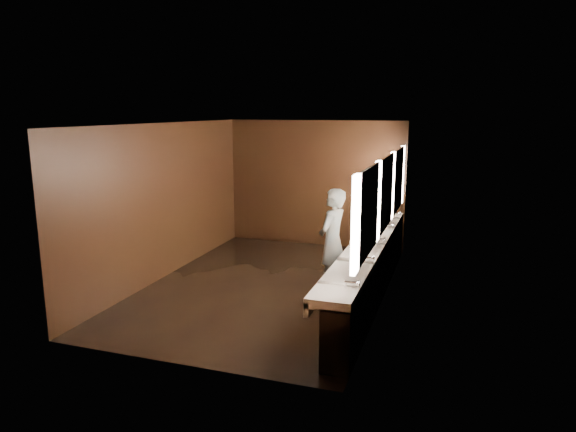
# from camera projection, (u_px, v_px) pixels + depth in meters

# --- Properties ---
(floor) EXTENTS (6.00, 6.00, 0.00)m
(floor) POSITION_uv_depth(u_px,v_px,m) (268.00, 285.00, 9.00)
(floor) COLOR black
(floor) RESTS_ON ground
(ceiling) EXTENTS (4.00, 6.00, 0.02)m
(ceiling) POSITION_uv_depth(u_px,v_px,m) (267.00, 124.00, 8.43)
(ceiling) COLOR #2D2D2B
(ceiling) RESTS_ON wall_back
(wall_back) EXTENTS (4.00, 0.02, 2.80)m
(wall_back) POSITION_uv_depth(u_px,v_px,m) (315.00, 184.00, 11.50)
(wall_back) COLOR black
(wall_back) RESTS_ON floor
(wall_front) EXTENTS (4.00, 0.02, 2.80)m
(wall_front) POSITION_uv_depth(u_px,v_px,m) (176.00, 253.00, 5.93)
(wall_front) COLOR black
(wall_front) RESTS_ON floor
(wall_left) EXTENTS (0.02, 6.00, 2.80)m
(wall_left) POSITION_uv_depth(u_px,v_px,m) (165.00, 201.00, 9.34)
(wall_left) COLOR black
(wall_left) RESTS_ON floor
(wall_right) EXTENTS (0.02, 6.00, 2.80)m
(wall_right) POSITION_uv_depth(u_px,v_px,m) (386.00, 215.00, 8.10)
(wall_right) COLOR black
(wall_right) RESTS_ON floor
(sink_counter) EXTENTS (0.55, 5.40, 1.01)m
(sink_counter) POSITION_uv_depth(u_px,v_px,m) (371.00, 268.00, 8.35)
(sink_counter) COLOR black
(sink_counter) RESTS_ON floor
(mirror_band) EXTENTS (0.06, 5.03, 1.15)m
(mirror_band) POSITION_uv_depth(u_px,v_px,m) (386.00, 193.00, 8.03)
(mirror_band) COLOR #FFE4CF
(mirror_band) RESTS_ON wall_right
(person) EXTENTS (0.56, 0.72, 1.77)m
(person) POSITION_uv_depth(u_px,v_px,m) (332.00, 241.00, 8.51)
(person) COLOR #7CAAB9
(person) RESTS_ON floor
(trash_bin) EXTENTS (0.39, 0.39, 0.57)m
(trash_bin) POSITION_uv_depth(u_px,v_px,m) (342.00, 305.00, 7.36)
(trash_bin) COLOR black
(trash_bin) RESTS_ON floor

